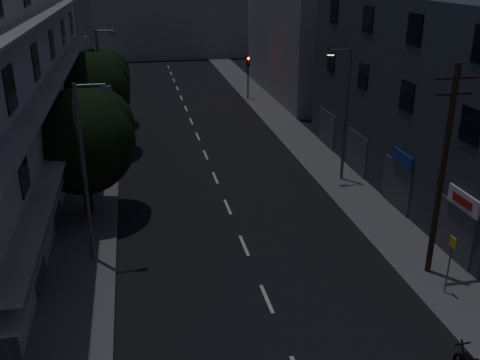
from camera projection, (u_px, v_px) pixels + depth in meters
name	position (u px, v px, depth m)	size (l,w,h in m)	color
ground	(205.00, 153.00, 38.38)	(160.00, 160.00, 0.00)	black
sidewalk_left	(97.00, 158.00, 36.99)	(3.00, 90.00, 0.15)	#565659
sidewalk_right	(305.00, 145.00, 39.72)	(3.00, 90.00, 0.15)	#565659
lane_markings	(194.00, 128.00, 44.07)	(0.15, 60.50, 0.01)	beige
building_right	(453.00, 107.00, 28.50)	(6.19, 28.00, 11.00)	#2D323D
building_far_left	(55.00, 13.00, 54.14)	(6.00, 20.00, 16.00)	slate
building_far_right	(299.00, 30.00, 53.61)	(6.00, 20.00, 13.00)	slate
building_far_end	(162.00, 21.00, 77.46)	(24.00, 8.00, 10.00)	slate
tree_near	(82.00, 138.00, 27.19)	(5.45, 5.45, 6.72)	black
tree_mid	(89.00, 91.00, 36.53)	(5.71, 5.71, 7.02)	black
tree_far	(99.00, 78.00, 43.20)	(5.02, 5.02, 6.21)	black
traffic_signal_far_right	(248.00, 69.00, 52.23)	(0.28, 0.37, 4.10)	black
traffic_signal_far_left	(115.00, 73.00, 50.01)	(0.28, 0.37, 4.10)	black
street_lamp_left_near	(86.00, 167.00, 22.57)	(1.51, 0.25, 8.00)	slate
street_lamp_right	(345.00, 109.00, 31.62)	(1.51, 0.25, 8.00)	#54555B
street_lamp_left_far	(102.00, 78.00, 40.39)	(1.51, 0.25, 8.00)	slate
utility_pole	(443.00, 169.00, 21.50)	(1.80, 0.24, 9.00)	black
bus_stop_sign	(451.00, 255.00, 21.06)	(0.06, 0.35, 2.52)	#595B60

